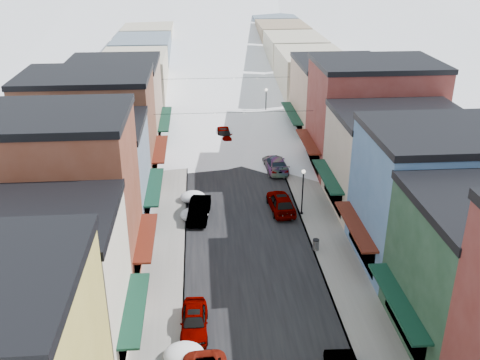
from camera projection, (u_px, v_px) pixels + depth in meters
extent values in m
cube|color=black|center=(225.00, 113.00, 75.46)|extent=(10.00, 160.00, 0.01)
cube|color=gray|center=(178.00, 114.00, 74.96)|extent=(3.20, 160.00, 0.15)
cube|color=gray|center=(271.00, 112.00, 75.91)|extent=(3.20, 160.00, 0.15)
cube|color=slate|center=(189.00, 113.00, 75.07)|extent=(0.10, 160.00, 0.15)
cube|color=slate|center=(260.00, 112.00, 75.79)|extent=(0.10, 160.00, 0.15)
cube|color=beige|center=(30.00, 294.00, 29.49)|extent=(10.00, 8.00, 9.00)
cube|color=black|center=(15.00, 218.00, 27.54)|extent=(10.20, 8.20, 0.50)
cube|color=#0E3222|center=(135.00, 308.00, 30.43)|extent=(1.20, 6.80, 0.15)
cube|color=brown|center=(52.00, 205.00, 36.11)|extent=(11.00, 8.00, 12.00)
cube|color=black|center=(38.00, 116.00, 33.55)|extent=(11.20, 8.20, 0.50)
cube|color=#52190E|center=(146.00, 237.00, 37.70)|extent=(1.20, 6.80, 0.15)
cube|color=slate|center=(86.00, 177.00, 44.59)|extent=(10.00, 9.00, 8.50)
cube|color=black|center=(79.00, 126.00, 42.75)|extent=(10.20, 9.20, 0.50)
cube|color=#0E3222|center=(154.00, 187.00, 45.43)|extent=(1.20, 7.65, 0.15)
cube|color=brown|center=(91.00, 131.00, 52.29)|extent=(12.00, 9.00, 10.50)
cube|color=black|center=(84.00, 76.00, 50.04)|extent=(12.20, 9.20, 0.50)
cube|color=#52190E|center=(160.00, 149.00, 53.61)|extent=(1.20, 7.65, 0.15)
cube|color=#987864|center=(116.00, 107.00, 61.66)|extent=(10.00, 11.00, 9.50)
cube|color=black|center=(111.00, 64.00, 59.61)|extent=(10.20, 11.20, 0.50)
cube|color=#0E3222|center=(165.00, 119.00, 62.70)|extent=(1.20, 9.35, 0.15)
cube|color=#0E3222|center=(398.00, 301.00, 31.06)|extent=(1.20, 7.65, 0.15)
cube|color=#426796|center=(433.00, 201.00, 38.90)|extent=(10.00, 9.00, 10.00)
cube|color=black|center=(444.00, 133.00, 36.75)|extent=(10.20, 9.20, 0.50)
cube|color=#52190E|center=(355.00, 225.00, 39.24)|extent=(1.20, 7.65, 0.15)
cube|color=#B4A490|center=(396.00, 163.00, 47.43)|extent=(11.00, 9.00, 8.50)
cube|color=black|center=(402.00, 115.00, 45.58)|extent=(11.20, 9.20, 0.50)
cube|color=#0E3222|center=(327.00, 176.00, 47.42)|extent=(1.20, 7.65, 0.15)
cube|color=maroon|center=(372.00, 119.00, 55.13)|extent=(12.00, 9.00, 11.00)
cube|color=black|center=(378.00, 63.00, 52.77)|extent=(12.20, 9.20, 0.50)
cube|color=#52190E|center=(308.00, 141.00, 55.60)|extent=(1.20, 7.65, 0.15)
cube|color=tan|center=(338.00, 102.00, 64.56)|extent=(10.00, 11.00, 9.00)
cube|color=black|center=(341.00, 62.00, 62.61)|extent=(10.20, 11.20, 0.50)
cube|color=#0E3222|center=(292.00, 113.00, 64.69)|extent=(1.20, 9.35, 0.15)
cube|color=gray|center=(135.00, 84.00, 74.75)|extent=(9.00, 13.00, 8.00)
cube|color=gray|center=(311.00, 80.00, 76.53)|extent=(9.00, 13.00, 8.00)
cube|color=gray|center=(143.00, 63.00, 87.47)|extent=(9.00, 13.00, 8.00)
cube|color=gray|center=(294.00, 60.00, 89.26)|extent=(9.00, 13.00, 8.00)
cube|color=gray|center=(150.00, 47.00, 100.20)|extent=(9.00, 13.00, 8.00)
cube|color=gray|center=(282.00, 45.00, 101.99)|extent=(9.00, 13.00, 8.00)
cube|color=gray|center=(155.00, 35.00, 112.92)|extent=(9.00, 13.00, 8.00)
cube|color=gray|center=(272.00, 33.00, 114.71)|extent=(9.00, 13.00, 8.00)
cylinder|color=black|center=(234.00, 113.00, 54.74)|extent=(16.40, 0.04, 0.04)
cylinder|color=black|center=(226.00, 78.00, 68.37)|extent=(16.40, 0.04, 0.04)
imported|color=#A3A5AC|center=(194.00, 321.00, 33.23)|extent=(1.79, 4.26, 1.44)
imported|color=black|center=(199.00, 210.00, 46.77)|extent=(2.25, 4.93, 1.57)
imported|color=#ABB0B4|center=(194.00, 128.00, 66.85)|extent=(3.00, 6.13, 1.72)
imported|color=gray|center=(281.00, 202.00, 47.97)|extent=(2.35, 5.13, 1.71)
imported|color=black|center=(276.00, 164.00, 56.39)|extent=(2.45, 5.43, 1.54)
imported|color=#A4A7AC|center=(224.00, 135.00, 64.53)|extent=(2.17, 5.06, 1.70)
imported|color=white|center=(235.00, 89.00, 84.73)|extent=(2.87, 5.70, 1.55)
cylinder|color=#595B5E|center=(316.00, 245.00, 41.80)|extent=(0.49, 0.49, 0.84)
cylinder|color=black|center=(316.00, 240.00, 41.62)|extent=(0.52, 0.52, 0.06)
cylinder|color=black|center=(301.00, 213.00, 47.45)|extent=(0.29, 0.29, 0.10)
cylinder|color=black|center=(302.00, 194.00, 46.67)|extent=(0.12, 0.12, 3.92)
sphere|color=white|center=(304.00, 172.00, 45.80)|extent=(0.35, 0.35, 0.35)
cylinder|color=black|center=(266.00, 122.00, 71.21)|extent=(0.32, 0.32, 0.11)
cylinder|color=black|center=(266.00, 107.00, 70.35)|extent=(0.13, 0.13, 4.26)
sphere|color=white|center=(266.00, 90.00, 69.41)|extent=(0.38, 0.38, 0.38)
ellipsoid|color=white|center=(184.00, 354.00, 30.84)|extent=(2.38, 2.01, 1.01)
ellipsoid|color=white|center=(188.00, 343.00, 32.05)|extent=(1.02, 0.91, 0.51)
ellipsoid|color=white|center=(194.00, 214.00, 46.52)|extent=(2.46, 2.08, 1.04)
ellipsoid|color=white|center=(197.00, 211.00, 47.73)|extent=(1.05, 0.95, 0.53)
ellipsoid|color=white|center=(193.00, 197.00, 49.76)|extent=(2.34, 1.98, 0.99)
ellipsoid|color=white|center=(195.00, 194.00, 50.97)|extent=(1.00, 0.90, 0.50)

